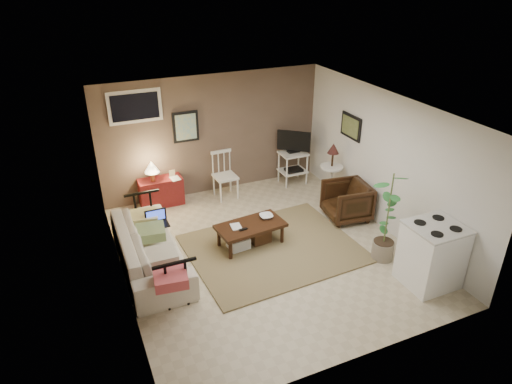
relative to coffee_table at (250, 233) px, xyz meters
name	(u,v)px	position (x,y,z in m)	size (l,w,h in m)	color
floor	(265,251)	(0.16, -0.27, -0.24)	(5.00, 5.00, 0.00)	#C1B293
art_back	(186,127)	(-0.39, 2.21, 1.21)	(0.50, 0.03, 0.60)	black
art_right	(351,127)	(2.38, 0.78, 1.28)	(0.03, 0.60, 0.45)	black
window	(135,107)	(-1.29, 2.21, 1.71)	(0.96, 0.03, 0.60)	silver
rug	(273,248)	(0.30, -0.26, -0.22)	(2.70, 2.16, 0.03)	olive
coffee_table	(250,233)	(0.00, 0.00, 0.00)	(1.17, 0.69, 0.42)	#331B0E
sofa	(149,242)	(-1.64, 0.08, 0.20)	(2.25, 0.66, 0.88)	white
sofa_pillows	(156,244)	(-1.59, -0.18, 0.31)	(0.43, 2.14, 0.15)	beige
sofa_end_rails	(158,244)	(-1.51, 0.08, 0.14)	(0.61, 2.25, 0.76)	black
laptop	(157,220)	(-1.43, 0.47, 0.33)	(0.35, 0.25, 0.24)	black
red_console	(160,189)	(-1.03, 2.01, 0.09)	(0.83, 0.37, 0.96)	maroon
spindle_chair	(225,176)	(0.24, 1.84, 0.21)	(0.44, 0.44, 0.94)	silver
tv_stand	(293,156)	(1.78, 1.86, 0.38)	(0.57, 0.48, 1.16)	silver
side_table	(332,165)	(2.11, 0.90, 0.50)	(0.44, 0.44, 1.19)	silver
armchair	(347,200)	(1.98, 0.13, 0.15)	(0.74, 0.70, 0.76)	black
potted_plant	(388,214)	(1.79, -1.19, 0.57)	(0.38, 0.38, 1.52)	gray
stove	(432,255)	(2.02, -1.96, 0.25)	(0.75, 0.70, 0.98)	white
bowl	(266,212)	(0.34, 0.10, 0.28)	(0.22, 0.05, 0.22)	#331B0E
book_table	(231,222)	(-0.32, 0.03, 0.27)	(0.16, 0.02, 0.22)	#331B0E
book_console	(170,175)	(-0.84, 1.88, 0.43)	(0.17, 0.02, 0.23)	#331B0E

